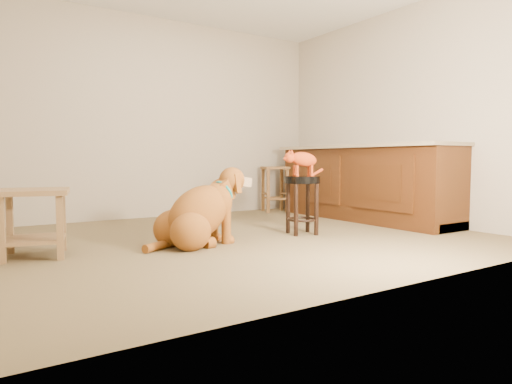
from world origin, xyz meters
TOP-DOWN VIEW (x-y plane):
  - floor at (0.00, 0.00)m, footprint 4.50×4.00m
  - room_shell at (0.00, 0.00)m, footprint 4.54×4.04m
  - cabinet_run at (1.94, 0.30)m, footprint 0.70×2.56m
  - padded_stool at (0.59, -0.16)m, footprint 0.38×0.38m
  - wood_stool at (1.54, 1.65)m, footprint 0.45×0.45m
  - side_table at (-1.84, 0.12)m, footprint 0.61×0.61m
  - golden_retriever at (-0.56, -0.15)m, footprint 1.15×0.62m
  - tabby_kitten at (0.58, -0.15)m, footprint 0.48×0.21m

SIDE VIEW (x-z plane):
  - floor at x=0.00m, z-range -0.01..0.01m
  - golden_retriever at x=-0.56m, z-range -0.09..0.64m
  - wood_stool at x=1.54m, z-range 0.01..0.67m
  - side_table at x=-1.84m, z-range 0.08..0.61m
  - padded_stool at x=0.59m, z-range 0.12..0.71m
  - cabinet_run at x=1.94m, z-range -0.03..0.91m
  - tabby_kitten at x=0.58m, z-range 0.60..0.90m
  - room_shell at x=0.00m, z-range 0.37..2.99m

